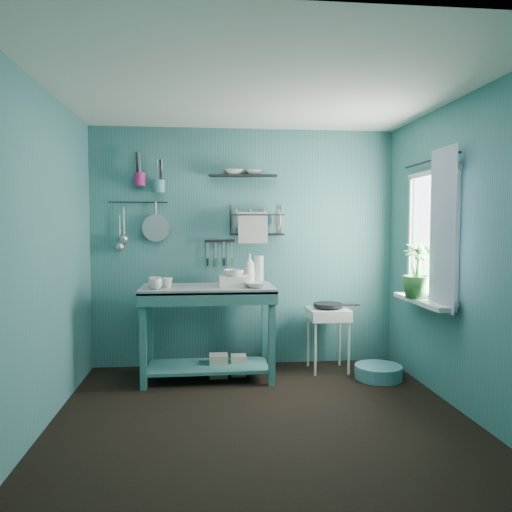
{
  "coord_description": "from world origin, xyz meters",
  "views": [
    {
      "loc": [
        -0.43,
        -3.78,
        1.49
      ],
      "look_at": [
        0.05,
        0.85,
        1.2
      ],
      "focal_mm": 35.0,
      "sensor_mm": 36.0,
      "label": 1
    }
  ],
  "objects": [
    {
      "name": "floor_basin",
      "position": [
        1.24,
        0.83,
        0.07
      ],
      "size": [
        0.46,
        0.46,
        0.13
      ],
      "primitive_type": "cylinder",
      "color": "teal",
      "rests_on": "floor"
    },
    {
      "name": "shelf_bowl_left",
      "position": [
        -0.12,
        1.4,
        2.06
      ],
      "size": [
        0.24,
        0.24,
        0.05
      ],
      "primitive_type": "imported",
      "rotation": [
        0.0,
        0.0,
        -0.12
      ],
      "color": "silver",
      "rests_on": "upper_shelf"
    },
    {
      "name": "window_glass",
      "position": [
        1.59,
        0.45,
        1.4
      ],
      "size": [
        0.0,
        1.1,
        1.1
      ],
      "primitive_type": "plane",
      "rotation": [
        1.57,
        0.0,
        1.57
      ],
      "color": "white",
      "rests_on": "wall_right"
    },
    {
      "name": "counter_bowl",
      "position": [
        0.05,
        0.85,
        0.93
      ],
      "size": [
        0.22,
        0.22,
        0.05
      ],
      "primitive_type": "imported",
      "color": "silver",
      "rests_on": "work_counter"
    },
    {
      "name": "ladle_outer",
      "position": [
        -1.25,
        1.46,
        1.52
      ],
      "size": [
        0.01,
        0.01,
        0.3
      ],
      "primitive_type": "cylinder",
      "color": "#ADB1B5",
      "rests_on": "wall_back"
    },
    {
      "name": "mug_right",
      "position": [
        -0.9,
        1.0,
        0.95
      ],
      "size": [
        0.17,
        0.17,
        0.1
      ],
      "primitive_type": "imported",
      "rotation": [
        0.0,
        0.0,
        1.05
      ],
      "color": "silver",
      "rests_on": "work_counter"
    },
    {
      "name": "soap_bottle",
      "position": [
        0.02,
        1.2,
        1.05
      ],
      "size": [
        0.11,
        0.12,
        0.3
      ],
      "primitive_type": "imported",
      "color": "silver",
      "rests_on": "work_counter"
    },
    {
      "name": "wall_right",
      "position": [
        1.6,
        0.0,
        1.25
      ],
      "size": [
        0.0,
        3.0,
        3.0
      ],
      "primitive_type": "plane",
      "rotation": [
        1.57,
        0.0,
        -1.57
      ],
      "color": "#346A69",
      "rests_on": "ground"
    },
    {
      "name": "curtain_rod",
      "position": [
        1.54,
        0.45,
        2.05
      ],
      "size": [
        0.02,
        1.05,
        0.02
      ],
      "primitive_type": "cylinder",
      "rotation": [
        1.57,
        0.0,
        0.0
      ],
      "color": "black",
      "rests_on": "wall_right"
    },
    {
      "name": "frying_pan",
      "position": [
        0.82,
        1.16,
        0.68
      ],
      "size": [
        0.3,
        0.3,
        0.03
      ],
      "primitive_type": "cylinder",
      "color": "black",
      "rests_on": "hotplate_stand"
    },
    {
      "name": "mug_mid",
      "position": [
        -0.78,
        0.94,
        0.95
      ],
      "size": [
        0.14,
        0.14,
        0.09
      ],
      "primitive_type": "imported",
      "rotation": [
        0.0,
        0.0,
        0.52
      ],
      "color": "silver",
      "rests_on": "work_counter"
    },
    {
      "name": "windowsill",
      "position": [
        1.5,
        0.45,
        0.81
      ],
      "size": [
        0.16,
        0.95,
        0.04
      ],
      "primitive_type": "cube",
      "color": "silver",
      "rests_on": "wall_right"
    },
    {
      "name": "potted_plant",
      "position": [
        1.48,
        0.52,
        1.08
      ],
      "size": [
        0.31,
        0.31,
        0.5
      ],
      "primitive_type": "imported",
      "rotation": [
        0.0,
        0.0,
        -0.13
      ],
      "color": "#2D7031",
      "rests_on": "windowsill"
    },
    {
      "name": "storage_tin_large",
      "position": [
        -0.3,
        1.05,
        0.11
      ],
      "size": [
        0.18,
        0.18,
        0.22
      ],
      "primitive_type": "cube",
      "color": "tan",
      "rests_on": "floor"
    },
    {
      "name": "colander",
      "position": [
        -0.93,
        1.45,
        1.46
      ],
      "size": [
        0.28,
        0.03,
        0.28
      ],
      "primitive_type": "cylinder",
      "rotation": [
        1.54,
        0.0,
        0.0
      ],
      "color": "#ADB1B5",
      "rests_on": "wall_back"
    },
    {
      "name": "ladle_inner",
      "position": [
        -1.29,
        1.46,
        1.44
      ],
      "size": [
        0.01,
        0.01,
        0.3
      ],
      "primitive_type": "cylinder",
      "color": "#ADB1B5",
      "rests_on": "wall_back"
    },
    {
      "name": "wash_tub",
      "position": [
        -0.15,
        0.98,
        0.95
      ],
      "size": [
        0.28,
        0.22,
        0.1
      ],
      "primitive_type": "cube",
      "color": "silver",
      "rests_on": "work_counter"
    },
    {
      "name": "curtain",
      "position": [
        1.52,
        0.15,
        1.45
      ],
      "size": [
        0.0,
        1.35,
        1.35
      ],
      "primitive_type": "plane",
      "rotation": [
        1.57,
        0.0,
        1.57
      ],
      "color": "silver",
      "rests_on": "wall_right"
    },
    {
      "name": "floor",
      "position": [
        0.0,
        0.0,
        0.0
      ],
      "size": [
        3.2,
        3.2,
        0.0
      ],
      "primitive_type": "plane",
      "color": "black",
      "rests_on": "ground"
    },
    {
      "name": "storage_tin_small",
      "position": [
        -0.1,
        1.08,
        0.1
      ],
      "size": [
        0.15,
        0.15,
        0.2
      ],
      "primitive_type": "cube",
      "color": "tan",
      "rests_on": "floor"
    },
    {
      "name": "wall_back",
      "position": [
        0.0,
        1.5,
        1.25
      ],
      "size": [
        3.2,
        0.0,
        3.2
      ],
      "primitive_type": "plane",
      "rotation": [
        1.57,
        0.0,
        0.0
      ],
      "color": "#346A69",
      "rests_on": "ground"
    },
    {
      "name": "ceiling",
      "position": [
        0.0,
        0.0,
        2.5
      ],
      "size": [
        3.2,
        3.2,
        0.0
      ],
      "primitive_type": "plane",
      "rotation": [
        3.14,
        0.0,
        0.0
      ],
      "color": "silver",
      "rests_on": "ground"
    },
    {
      "name": "water_bottle",
      "position": [
        0.12,
        1.22,
        1.04
      ],
      "size": [
        0.09,
        0.09,
        0.28
      ],
      "primitive_type": "cylinder",
      "color": "silver",
      "rests_on": "work_counter"
    },
    {
      "name": "wall_left",
      "position": [
        -1.6,
        0.0,
        1.25
      ],
      "size": [
        0.0,
        3.0,
        3.0
      ],
      "primitive_type": "plane",
      "rotation": [
        1.57,
        0.0,
        1.57
      ],
      "color": "#346A69",
      "rests_on": "ground"
    },
    {
      "name": "shelf_bowl_right",
      "position": [
        0.08,
        1.4,
        2.01
      ],
      "size": [
        0.21,
        0.21,
        0.05
      ],
      "primitive_type": "imported",
      "rotation": [
        0.0,
        0.0,
        -0.06
      ],
      "color": "silver",
      "rests_on": "upper_shelf"
    },
    {
      "name": "tub_bowl",
      "position": [
        -0.15,
        0.98,
        1.03
      ],
      "size": [
        0.2,
        0.19,
        0.06
      ],
      "primitive_type": "imported",
      "color": "silver",
      "rests_on": "wash_tub"
    },
    {
      "name": "utensil_cup_magenta",
      "position": [
        -1.08,
        1.42,
        1.95
      ],
      "size": [
        0.11,
        0.11,
        0.13
      ],
      "primitive_type": "cylinder",
      "color": "#B02065",
      "rests_on": "wall_back"
    },
    {
      "name": "knife_strip",
      "position": [
        -0.27,
        1.47,
        1.32
      ],
      "size": [
        0.32,
        0.07,
        0.03
      ],
      "primitive_type": "cube",
      "rotation": [
        0.0,
        0.0,
        0.17
      ],
      "color": "black",
      "rests_on": "wall_back"
    },
    {
      "name": "utensil_cup_teal",
      "position": [
        -0.88,
        1.42,
        1.88
      ],
      "size": [
        0.11,
        0.11,
        0.13
      ],
      "primitive_type": "cylinder",
      "color": "teal",
      "rests_on": "wall_back"
    },
    {
      "name": "work_counter",
      "position": [
        -0.4,
        1.0,
        0.45
      ],
      "size": [
        1.35,
        0.81,
        0.9
      ],
      "primitive_type": "cube",
      "rotation": [
        0.0,
        0.0,
        -0.14
      ],
      "color": "#367270",
      "rests_on": "floor"
    },
    {
      "name": "dish_rack",
      "position": [
        0.11,
        1.37,
        1.54
      ],
      "size": [
        0.57,
        0.29,
        0.32
      ],
      "primitive_type": "cube",
      "rotation": [
        0.0,
        0.0,
        -0.1
      ],
      "color": "black",
      "rests_on": "wall_back"
    },
    {
      "name": "hook_rail",
      "position": [
        -1.11,
        1.47,
        1.72
      ],
      "size": [
        0.6,
        0.01,
        0.01
      ],
      "primitive_type": "cylinder",
      "rotation": [
        0.0,
        1.57,
        0.0
      ],
      "color": "black",
      "rests_on": "wall_back"
    },
    {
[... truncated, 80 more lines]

